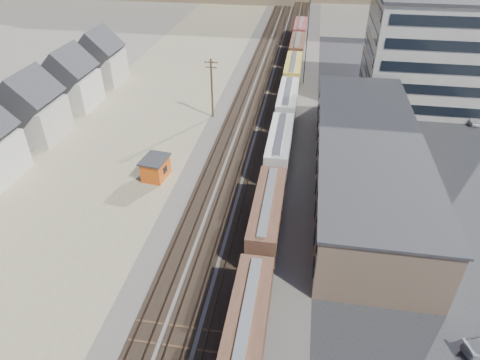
% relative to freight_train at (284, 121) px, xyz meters
% --- Properties ---
extents(ground, '(300.00, 300.00, 0.00)m').
position_rel_freight_train_xyz_m(ground, '(-3.80, -36.51, -2.79)').
color(ground, '#6B6356').
rests_on(ground, ground).
extents(ballast_bed, '(18.00, 200.00, 0.06)m').
position_rel_freight_train_xyz_m(ballast_bed, '(-3.80, 13.49, -2.76)').
color(ballast_bed, '#4C4742').
rests_on(ballast_bed, ground).
extents(dirt_yard, '(24.00, 180.00, 0.03)m').
position_rel_freight_train_xyz_m(dirt_yard, '(-23.80, 3.49, -2.78)').
color(dirt_yard, '#7F7557').
rests_on(dirt_yard, ground).
extents(asphalt_lot, '(26.00, 120.00, 0.04)m').
position_rel_freight_train_xyz_m(asphalt_lot, '(18.20, -1.51, -2.77)').
color(asphalt_lot, '#232326').
rests_on(asphalt_lot, ground).
extents(rail_tracks, '(11.40, 200.00, 0.24)m').
position_rel_freight_train_xyz_m(rail_tracks, '(-4.35, 13.49, -2.68)').
color(rail_tracks, black).
rests_on(rail_tracks, ground).
extents(freight_train, '(3.00, 119.74, 4.46)m').
position_rel_freight_train_xyz_m(freight_train, '(0.00, 0.00, 0.00)').
color(freight_train, black).
rests_on(freight_train, ground).
extents(warehouse, '(12.40, 40.40, 7.25)m').
position_rel_freight_train_xyz_m(warehouse, '(11.18, -11.51, 0.86)').
color(warehouse, tan).
rests_on(warehouse, ground).
extents(office_tower, '(22.60, 18.60, 18.45)m').
position_rel_freight_train_xyz_m(office_tower, '(24.15, 18.44, 6.47)').
color(office_tower, '#9E998E').
rests_on(office_tower, ground).
extents(utility_pole_north, '(2.20, 0.32, 10.00)m').
position_rel_freight_train_xyz_m(utility_pole_north, '(-12.30, 5.49, 2.50)').
color(utility_pole_north, '#382619').
rests_on(utility_pole_north, ground).
extents(radio_mast, '(1.20, 0.16, 18.00)m').
position_rel_freight_train_xyz_m(radio_mast, '(2.20, 23.49, 6.33)').
color(radio_mast, black).
rests_on(radio_mast, ground).
extents(townhouse_row, '(8.15, 68.16, 10.47)m').
position_rel_freight_train_xyz_m(townhouse_row, '(-37.80, -11.51, 1.54)').
color(townhouse_row, '#B7B2A8').
rests_on(townhouse_row, ground).
extents(maintenance_shed, '(3.53, 4.32, 2.92)m').
position_rel_freight_train_xyz_m(maintenance_shed, '(-15.71, -13.99, -1.30)').
color(maintenance_shed, '#D45213').
rests_on(maintenance_shed, ground).
extents(parked_car_blue, '(5.50, 5.23, 1.45)m').
position_rel_freight_train_xyz_m(parked_car_blue, '(17.42, 10.69, -2.07)').
color(parked_car_blue, navy).
rests_on(parked_car_blue, ground).
extents(parked_car_far, '(2.76, 4.86, 1.56)m').
position_rel_freight_train_xyz_m(parked_car_far, '(30.20, 10.45, -2.01)').
color(parked_car_far, silver).
rests_on(parked_car_far, ground).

